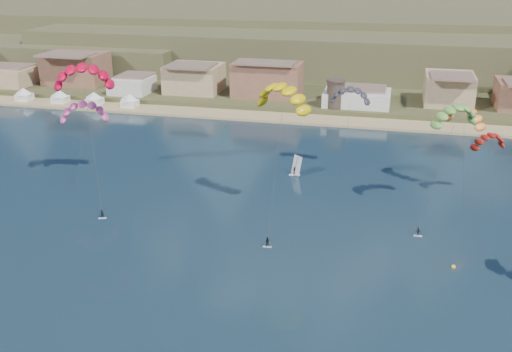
% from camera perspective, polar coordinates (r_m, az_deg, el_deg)
% --- Properties ---
extents(ground, '(2400.00, 2400.00, 0.00)m').
position_cam_1_polar(ground, '(81.49, -5.36, -14.53)').
color(ground, black).
rests_on(ground, ground).
extents(beach, '(2200.00, 12.00, 0.90)m').
position_cam_1_polar(beach, '(176.43, 5.57, 5.38)').
color(beach, tan).
rests_on(beach, ground).
extents(foothills, '(940.00, 210.00, 18.00)m').
position_cam_1_polar(foothills, '(297.53, 13.56, 12.98)').
color(foothills, brown).
rests_on(foothills, ground).
extents(town, '(400.00, 24.00, 12.00)m').
position_cam_1_polar(town, '(198.76, -5.33, 9.45)').
color(town, silver).
rests_on(town, ground).
extents(watchtower, '(5.82, 5.82, 8.60)m').
position_cam_1_polar(watchtower, '(182.09, 7.56, 7.77)').
color(watchtower, '#47382D').
rests_on(watchtower, ground).
extents(beach_tents, '(43.40, 6.40, 5.00)m').
position_cam_1_polar(beach_tents, '(200.11, -16.74, 7.48)').
color(beach_tents, white).
rests_on(beach_tents, ground).
extents(kitesurfer_red, '(16.24, 19.27, 29.22)m').
position_cam_1_polar(kitesurfer_red, '(124.03, -16.14, 9.45)').
color(kitesurfer_red, silver).
rests_on(kitesurfer_red, ground).
extents(kitesurfer_yellow, '(12.34, 19.14, 27.34)m').
position_cam_1_polar(kitesurfer_yellow, '(106.31, 2.57, 7.91)').
color(kitesurfer_yellow, silver).
rests_on(kitesurfer_yellow, ground).
extents(kitesurfer_green, '(10.51, 15.41, 23.01)m').
position_cam_1_polar(kitesurfer_green, '(112.69, 18.41, 5.71)').
color(kitesurfer_green, silver).
rests_on(kitesurfer_green, ground).
extents(distant_kite_pink, '(11.22, 8.18, 18.93)m').
position_cam_1_polar(distant_kite_pink, '(131.95, -16.10, 6.23)').
color(distant_kite_pink, '#262626').
rests_on(distant_kite_pink, ground).
extents(distant_kite_dark, '(9.00, 5.74, 21.02)m').
position_cam_1_polar(distant_kite_dark, '(130.86, 8.96, 7.87)').
color(distant_kite_dark, '#262626').
rests_on(distant_kite_dark, ground).
extents(distant_kite_orange, '(9.18, 9.12, 19.77)m').
position_cam_1_polar(distant_kite_orange, '(125.35, 19.30, 5.70)').
color(distant_kite_orange, '#262626').
rests_on(distant_kite_orange, ground).
extents(distant_kite_red, '(7.89, 7.18, 15.52)m').
position_cam_1_polar(distant_kite_red, '(124.41, 21.29, 3.36)').
color(distant_kite_red, '#262626').
rests_on(distant_kite_red, ground).
extents(windsurfer, '(2.57, 2.83, 4.41)m').
position_cam_1_polar(windsurfer, '(132.52, 3.77, 0.66)').
color(windsurfer, silver).
rests_on(windsurfer, ground).
extents(buoy, '(0.71, 0.71, 0.71)m').
position_cam_1_polar(buoy, '(100.29, 18.26, -8.20)').
color(buoy, yellow).
rests_on(buoy, ground).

